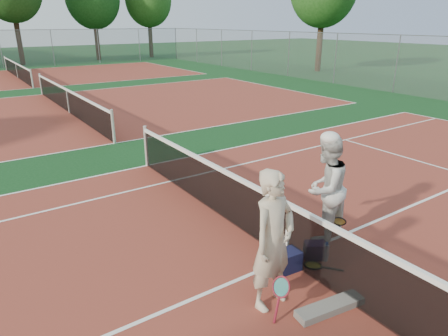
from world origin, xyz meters
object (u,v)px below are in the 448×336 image
Objects in this scene: racket_red at (281,297)px; racket_black_held at (339,228)px; racket_spare at (313,265)px; sports_bag_navy at (287,261)px; player_a at (273,240)px; water_bottle at (326,253)px; sports_bag_purple at (315,250)px; player_b at (325,188)px; net_main at (288,232)px.

racket_black_held is (2.11, 0.84, -0.03)m from racket_red.
sports_bag_navy is at bearing 31.05° from racket_spare.
player_a is 3.52× the size of racket_red.
sports_bag_navy is at bearing 166.40° from water_bottle.
sports_bag_purple is at bearing 7.38° from player_a.
player_a is 1.03× the size of player_b.
racket_red is (-2.00, -1.12, -0.67)m from player_b.
water_bottle is (0.51, -0.39, -0.36)m from net_main.
net_main is 1.35m from racket_red.
racket_red is 2.28m from racket_black_held.
racket_black_held is (0.12, -0.28, -0.70)m from player_b.
player_b is 6.33× the size of water_bottle.
net_main is at bearing 152.38° from sports_bag_purple.
sports_bag_purple is (1.38, 0.70, -0.14)m from racket_red.
racket_red is at bearing -153.30° from sports_bag_purple.
racket_red reaches higher than sports_bag_purple.
racket_red reaches higher than sports_bag_navy.
sports_bag_purple is 0.18m from water_bottle.
net_main is 5.60× the size of player_a.
water_bottle is at bearing -7.13° from racket_red.
player_a is 1.51m from racket_spare.
player_a is at bearing -143.88° from net_main.
player_a is at bearing -168.94° from water_bottle.
racket_red is at bearing -113.19° from player_a.
racket_red is 0.93× the size of racket_spare.
water_bottle is (-0.53, -0.59, -0.80)m from player_b.
racket_red reaches higher than racket_black_held.
net_main is at bearing 48.65° from sports_bag_navy.
racket_black_held is 1.01m from racket_spare.
racket_black_held is at bearing 4.88° from player_a.
net_main reaches higher than sports_bag_navy.
net_main reaches higher than racket_red.
racket_spare is at bearing 23.87° from player_b.
racket_spare is (-0.81, -0.59, -0.93)m from player_b.
sports_bag_navy reaches higher than water_bottle.
water_bottle is (1.47, 0.53, -0.13)m from racket_red.
net_main is 18.30× the size of racket_spare.
player_a is 0.75m from racket_red.
player_a reaches higher than water_bottle.
player_a reaches higher than sports_bag_purple.
racket_red is 1.34× the size of sports_bag_navy.
sports_bag_navy is at bearing 179.65° from sports_bag_purple.
racket_spare is 0.28m from sports_bag_purple.
net_main is at bearing -39.65° from racket_black_held.
racket_red is 1.86× the size of water_bottle.
net_main is 32.40× the size of sports_bag_purple.
player_a is 4.73× the size of sports_bag_navy.
net_main is at bearing -0.95° from player_b.
racket_red is at bearing -137.77° from sports_bag_navy.
water_bottle is (0.70, -0.17, -0.01)m from sports_bag_navy.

